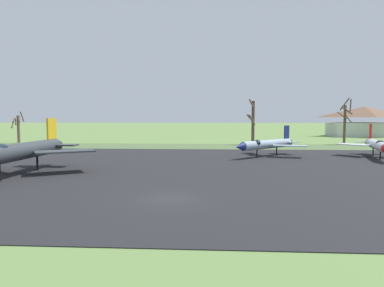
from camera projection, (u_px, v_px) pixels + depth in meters
ground_plane at (169, 199)px, 24.36m from camera, size 600.00×600.00×0.00m
asphalt_apron at (185, 169)px, 38.09m from camera, size 88.27×46.02×0.05m
grass_verge_strip at (197, 146)px, 66.97m from camera, size 148.27×12.00×0.06m
jet_fighter_front_left at (19, 151)px, 33.62m from camera, size 13.58×16.86×5.58m
jet_fighter_front_right at (266, 144)px, 49.89m from camera, size 10.61×10.68×4.41m
jet_fighter_rear_center at (377, 145)px, 48.05m from camera, size 10.11×13.17×4.62m
bare_tree_far_left at (18, 127)px, 76.56m from camera, size 2.60×2.55×6.94m
bare_tree_left_of_center at (253, 122)px, 71.15m from camera, size 1.84×1.77×9.33m
bare_tree_center at (345, 121)px, 71.87m from camera, size 3.00×2.76×9.67m
visitor_building at (364, 121)px, 101.27m from camera, size 19.92×12.21×8.66m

